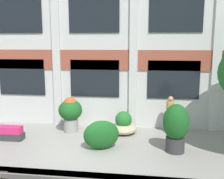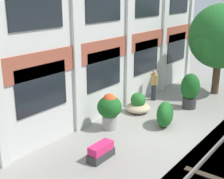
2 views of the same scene
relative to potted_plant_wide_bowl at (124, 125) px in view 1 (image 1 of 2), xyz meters
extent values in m
plane|color=gray|center=(-1.42, -2.11, -0.37)|extent=(80.00, 80.00, 0.00)
cube|color=silver|center=(-1.42, 1.17, 3.87)|extent=(17.67, 0.50, 8.47)
cube|color=#9E4C38|center=(-1.42, 0.90, 2.73)|extent=(17.67, 0.06, 0.90)
cube|color=silver|center=(-3.19, 0.86, 3.87)|extent=(0.36, 0.16, 8.47)
cube|color=silver|center=(0.35, 0.86, 3.87)|extent=(0.36, 0.16, 8.47)
cube|color=silver|center=(3.88, 0.86, 3.87)|extent=(0.36, 0.16, 8.47)
cube|color=black|center=(-4.96, 0.89, 1.88)|extent=(2.26, 0.04, 1.70)
cube|color=black|center=(-1.42, 0.89, 1.88)|extent=(2.26, 0.04, 1.70)
cube|color=black|center=(2.11, 0.89, 1.88)|extent=(2.26, 0.04, 1.70)
cube|color=black|center=(-4.96, 0.89, 4.78)|extent=(2.26, 0.04, 1.70)
cube|color=black|center=(-1.42, 0.89, 4.78)|extent=(2.26, 0.04, 1.70)
cube|color=black|center=(2.11, 0.89, 4.78)|extent=(2.26, 0.04, 1.70)
cube|color=slate|center=(-1.42, -4.27, -0.29)|extent=(25.67, 0.07, 0.15)
ellipsoid|color=tan|center=(0.00, 0.00, -0.15)|extent=(1.17, 1.17, 0.44)
sphere|color=#236B28|center=(0.00, 0.00, 0.24)|extent=(0.72, 0.72, 0.72)
cylinder|color=gray|center=(-2.32, -0.08, -0.07)|extent=(0.62, 0.62, 0.59)
ellipsoid|color=#19561E|center=(-2.32, -0.08, 0.61)|extent=(1.03, 1.03, 0.90)
sphere|color=#E04C23|center=(-2.32, -0.08, 0.90)|extent=(0.56, 0.56, 0.56)
cube|color=#333333|center=(-4.46, -1.36, -0.23)|extent=(1.07, 0.46, 0.28)
cube|color=#DB2866|center=(-4.46, -1.36, 0.05)|extent=(0.95, 0.40, 0.28)
cylinder|color=#333333|center=(2.00, -1.71, -0.10)|extent=(0.67, 0.67, 0.54)
ellipsoid|color=#19561E|center=(2.00, -1.71, 0.73)|extent=(0.92, 0.92, 1.31)
cylinder|color=#282833|center=(1.98, 0.29, 0.06)|extent=(0.26, 0.26, 0.85)
cylinder|color=tan|center=(1.98, 0.29, 0.76)|extent=(0.34, 0.34, 0.55)
sphere|color=tan|center=(1.98, 0.29, 1.15)|extent=(0.22, 0.22, 0.22)
cylinder|color=tan|center=(1.89, 0.09, 0.79)|extent=(0.09, 0.09, 0.50)
cylinder|color=tan|center=(2.06, 0.49, 0.79)|extent=(0.09, 0.09, 0.50)
ellipsoid|color=#19561E|center=(-0.66, -1.78, 0.16)|extent=(1.48, 1.13, 1.06)
camera|label=1|loc=(0.93, -10.81, 3.47)|focal=42.00mm
camera|label=2|loc=(-11.82, -7.45, 5.14)|focal=50.00mm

